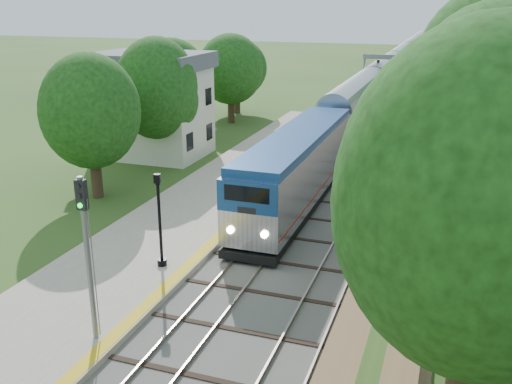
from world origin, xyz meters
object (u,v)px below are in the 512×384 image
(lamppost_far, at_px, (160,226))
(signal_farside, at_px, (413,140))
(train, at_px, (393,75))
(signal_platform, at_px, (86,242))
(signal_gantry, at_px, (401,68))
(station_building, at_px, (152,104))

(lamppost_far, bearing_deg, signal_farside, 52.97)
(train, relative_size, lamppost_far, 27.18)
(train, relative_size, signal_farside, 18.13)
(signal_farside, bearing_deg, signal_platform, -115.85)
(signal_gantry, xyz_separation_m, signal_farside, (3.73, -30.66, -0.76))
(signal_farside, bearing_deg, signal_gantry, 96.93)
(lamppost_far, bearing_deg, train, 86.65)
(station_building, relative_size, train, 0.07)
(train, bearing_deg, signal_farside, -82.38)
(signal_platform, bearing_deg, signal_gantry, 83.80)
(signal_gantry, height_order, lamppost_far, signal_gantry)
(train, height_order, signal_farside, signal_farside)
(train, distance_m, signal_farside, 46.82)
(signal_platform, bearing_deg, station_building, 114.41)
(station_building, height_order, signal_farside, station_building)
(signal_gantry, height_order, signal_farside, signal_farside)
(signal_gantry, distance_m, signal_platform, 49.74)
(train, relative_size, signal_platform, 19.57)
(station_building, relative_size, signal_platform, 1.44)
(signal_gantry, distance_m, signal_farside, 30.90)
(train, bearing_deg, signal_gantry, -81.06)
(signal_farside, bearing_deg, train, 97.62)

